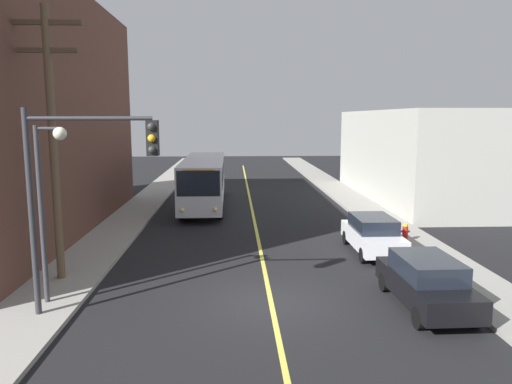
% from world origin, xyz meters
% --- Properties ---
extents(ground_plane, '(120.00, 120.00, 0.00)m').
position_xyz_m(ground_plane, '(0.00, 0.00, 0.00)').
color(ground_plane, black).
extents(sidewalk_left, '(2.50, 90.00, 0.15)m').
position_xyz_m(sidewalk_left, '(-7.25, 10.00, 0.07)').
color(sidewalk_left, gray).
rests_on(sidewalk_left, ground).
extents(sidewalk_right, '(2.50, 90.00, 0.15)m').
position_xyz_m(sidewalk_right, '(7.25, 10.00, 0.07)').
color(sidewalk_right, gray).
rests_on(sidewalk_right, ground).
extents(lane_stripe_center, '(0.16, 60.00, 0.01)m').
position_xyz_m(lane_stripe_center, '(0.00, 15.00, 0.01)').
color(lane_stripe_center, '#D8CC4C').
rests_on(lane_stripe_center, ground).
extents(building_right_warehouse, '(12.00, 18.05, 6.39)m').
position_xyz_m(building_right_warehouse, '(14.50, 19.30, 3.19)').
color(building_right_warehouse, '#B2B2A8').
rests_on(building_right_warehouse, ground).
extents(city_bus, '(2.66, 12.18, 3.20)m').
position_xyz_m(city_bus, '(-3.15, 17.15, 1.82)').
color(city_bus, silver).
rests_on(city_bus, ground).
extents(parked_car_black, '(1.88, 4.43, 1.62)m').
position_xyz_m(parked_car_black, '(4.77, -0.69, 0.84)').
color(parked_car_black, black).
rests_on(parked_car_black, ground).
extents(parked_car_white, '(1.82, 4.40, 1.62)m').
position_xyz_m(parked_car_white, '(4.89, 5.51, 0.84)').
color(parked_car_white, silver).
rests_on(parked_car_white, ground).
extents(utility_pole_near, '(2.40, 0.28, 9.47)m').
position_xyz_m(utility_pole_near, '(-7.42, 2.29, 5.37)').
color(utility_pole_near, brown).
rests_on(utility_pole_near, sidewalk_left).
extents(traffic_signal_left_corner, '(3.75, 0.48, 6.00)m').
position_xyz_m(traffic_signal_left_corner, '(-5.41, -0.99, 4.30)').
color(traffic_signal_left_corner, '#2D2D33').
rests_on(traffic_signal_left_corner, sidewalk_left).
extents(street_lamp_left, '(0.98, 0.40, 5.50)m').
position_xyz_m(street_lamp_left, '(-6.83, -0.03, 3.74)').
color(street_lamp_left, '#38383D').
rests_on(street_lamp_left, sidewalk_left).
extents(fire_hydrant, '(0.44, 0.26, 0.84)m').
position_xyz_m(fire_hydrant, '(6.85, 6.91, 0.58)').
color(fire_hydrant, red).
rests_on(fire_hydrant, sidewalk_right).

